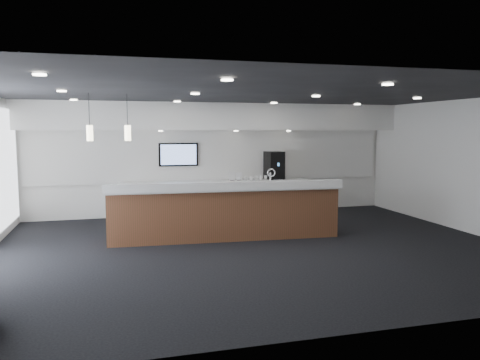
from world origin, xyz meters
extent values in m
plane|color=black|center=(0.00, 0.00, 0.00)|extent=(10.00, 10.00, 0.00)
cube|color=black|center=(0.00, 0.00, 3.00)|extent=(10.00, 8.00, 0.02)
cube|color=silver|center=(0.00, 4.00, 1.50)|extent=(10.00, 0.02, 3.00)
cube|color=silver|center=(5.00, 0.00, 1.50)|extent=(0.02, 8.00, 3.00)
cube|color=silver|center=(0.00, 3.55, 2.65)|extent=(10.00, 0.90, 0.70)
cube|color=silver|center=(0.00, 3.97, 1.60)|extent=(9.80, 0.06, 1.40)
cube|color=gray|center=(0.00, 3.64, 0.45)|extent=(5.00, 0.60, 0.90)
cube|color=silver|center=(0.00, 3.64, 0.93)|extent=(5.06, 0.66, 0.05)
cylinder|color=silver|center=(-2.00, 3.32, 0.50)|extent=(0.60, 0.02, 0.02)
cylinder|color=silver|center=(-1.00, 3.32, 0.50)|extent=(0.60, 0.02, 0.02)
cylinder|color=silver|center=(0.00, 3.32, 0.50)|extent=(0.60, 0.02, 0.02)
cylinder|color=silver|center=(1.00, 3.32, 0.50)|extent=(0.60, 0.02, 0.02)
cylinder|color=silver|center=(2.00, 3.32, 0.50)|extent=(0.60, 0.02, 0.02)
cube|color=black|center=(-1.00, 3.91, 1.65)|extent=(1.05, 0.07, 0.62)
cube|color=blue|center=(-1.00, 3.87, 1.65)|extent=(0.95, 0.01, 0.54)
cylinder|color=#FFF2C6|center=(-2.40, 0.80, 2.25)|extent=(0.12, 0.12, 0.30)
cylinder|color=#FFF2C6|center=(-3.10, 0.80, 2.25)|extent=(0.12, 0.12, 0.30)
cube|color=#53341B|center=(-0.43, 0.94, 0.53)|extent=(4.86, 0.98, 1.05)
cube|color=silver|center=(-0.43, 0.94, 1.08)|extent=(4.95, 1.07, 0.06)
cube|color=silver|center=(-0.45, 0.57, 1.17)|extent=(4.91, 0.43, 0.18)
cylinder|color=silver|center=(0.60, 0.98, 1.25)|extent=(0.04, 0.04, 0.28)
torus|color=silver|center=(0.60, 0.92, 1.39)|extent=(0.19, 0.04, 0.19)
cube|color=black|center=(1.61, 3.61, 1.33)|extent=(0.49, 0.54, 0.76)
cube|color=silver|center=(1.61, 3.35, 0.96)|extent=(0.27, 0.12, 0.02)
cube|color=white|center=(0.38, 3.55, 1.07)|extent=(0.18, 0.05, 0.24)
cube|color=white|center=(0.58, 3.56, 1.05)|extent=(0.16, 0.04, 0.21)
imported|color=white|center=(1.35, 3.58, 1.00)|extent=(0.11, 0.11, 0.10)
imported|color=white|center=(1.21, 3.58, 1.00)|extent=(0.15, 0.15, 0.10)
imported|color=white|center=(1.07, 3.58, 1.00)|extent=(0.14, 0.14, 0.10)
imported|color=white|center=(0.93, 3.58, 1.00)|extent=(0.14, 0.14, 0.10)
imported|color=white|center=(0.79, 3.58, 1.00)|extent=(0.15, 0.15, 0.10)
imported|color=white|center=(0.65, 3.58, 1.00)|extent=(0.12, 0.12, 0.10)
camera|label=1|loc=(-2.67, -8.59, 2.32)|focal=35.00mm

